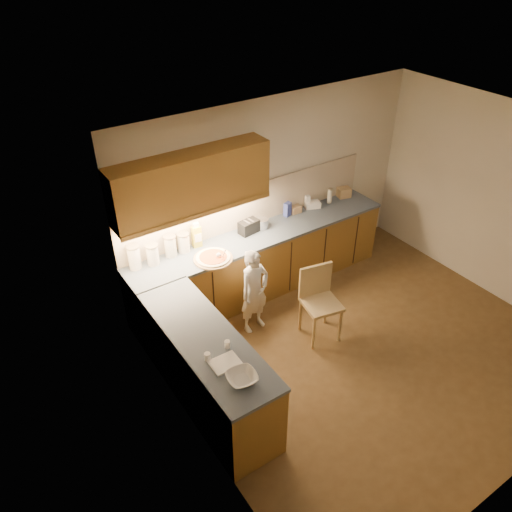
# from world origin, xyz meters

# --- Properties ---
(room) EXTENTS (4.54, 4.50, 2.62)m
(room) POSITION_xyz_m (0.00, 0.00, 1.68)
(room) COLOR brown
(room) RESTS_ON ground
(l_counter) EXTENTS (3.77, 2.62, 0.92)m
(l_counter) POSITION_xyz_m (-0.92, 1.25, 0.46)
(l_counter) COLOR olive
(l_counter) RESTS_ON ground
(backsplash) EXTENTS (3.75, 0.02, 0.58)m
(backsplash) POSITION_xyz_m (-0.38, 1.99, 1.21)
(backsplash) COLOR #C6B499
(backsplash) RESTS_ON l_counter
(upper_cabinets) EXTENTS (1.95, 0.36, 0.73)m
(upper_cabinets) POSITION_xyz_m (-1.27, 1.82, 1.85)
(upper_cabinets) COLOR olive
(upper_cabinets) RESTS_ON ground
(pizza_on_board) EXTENTS (0.48, 0.48, 0.19)m
(pizza_on_board) POSITION_xyz_m (-1.21, 1.53, 0.94)
(pizza_on_board) COLOR tan
(pizza_on_board) RESTS_ON l_counter
(child) EXTENTS (0.45, 0.33, 1.15)m
(child) POSITION_xyz_m (-0.90, 1.09, 0.57)
(child) COLOR silver
(child) RESTS_ON ground
(wooden_chair) EXTENTS (0.50, 0.50, 0.95)m
(wooden_chair) POSITION_xyz_m (-0.29, 0.58, 0.55)
(wooden_chair) COLOR tan
(wooden_chair) RESTS_ON ground
(mixing_bowl) EXTENTS (0.31, 0.31, 0.07)m
(mixing_bowl) POSITION_xyz_m (-1.95, -0.29, 0.95)
(mixing_bowl) COLOR silver
(mixing_bowl) RESTS_ON l_counter
(canister_a) EXTENTS (0.16, 0.16, 0.31)m
(canister_a) POSITION_xyz_m (-2.06, 1.89, 1.08)
(canister_a) COLOR white
(canister_a) RESTS_ON l_counter
(canister_b) EXTENTS (0.15, 0.15, 0.27)m
(canister_b) POSITION_xyz_m (-1.85, 1.85, 1.06)
(canister_b) COLOR white
(canister_b) RESTS_ON l_counter
(canister_c) EXTENTS (0.15, 0.15, 0.28)m
(canister_c) POSITION_xyz_m (-1.59, 1.89, 1.06)
(canister_c) COLOR beige
(canister_c) RESTS_ON l_counter
(canister_d) EXTENTS (0.16, 0.16, 0.26)m
(canister_d) POSITION_xyz_m (-1.41, 1.89, 1.05)
(canister_d) COLOR silver
(canister_d) RESTS_ON l_counter
(oil_jug) EXTENTS (0.12, 0.09, 0.34)m
(oil_jug) POSITION_xyz_m (-1.23, 1.90, 1.07)
(oil_jug) COLOR gold
(oil_jug) RESTS_ON l_counter
(toaster) EXTENTS (0.29, 0.19, 0.18)m
(toaster) POSITION_xyz_m (-0.50, 1.81, 1.01)
(toaster) COLOR black
(toaster) RESTS_ON l_counter
(steel_pot) EXTENTS (0.18, 0.18, 0.14)m
(steel_pot) POSITION_xyz_m (-0.30, 1.81, 0.99)
(steel_pot) COLOR #B5B5BA
(steel_pot) RESTS_ON l_counter
(blue_box) EXTENTS (0.12, 0.09, 0.20)m
(blue_box) POSITION_xyz_m (0.19, 1.89, 1.02)
(blue_box) COLOR #3747A6
(blue_box) RESTS_ON l_counter
(card_box_a) EXTENTS (0.15, 0.11, 0.10)m
(card_box_a) POSITION_xyz_m (0.34, 1.89, 0.97)
(card_box_a) COLOR tan
(card_box_a) RESTS_ON l_counter
(white_bottle) EXTENTS (0.08, 0.08, 0.19)m
(white_bottle) POSITION_xyz_m (0.56, 1.92, 1.01)
(white_bottle) COLOR white
(white_bottle) RESTS_ON l_counter
(flat_pack) EXTENTS (0.25, 0.21, 0.09)m
(flat_pack) POSITION_xyz_m (0.63, 1.89, 0.96)
(flat_pack) COLOR silver
(flat_pack) RESTS_ON l_counter
(tall_jar) EXTENTS (0.07, 0.07, 0.22)m
(tall_jar) POSITION_xyz_m (0.93, 1.86, 1.03)
(tall_jar) COLOR silver
(tall_jar) RESTS_ON l_counter
(card_box_b) EXTENTS (0.21, 0.19, 0.14)m
(card_box_b) POSITION_xyz_m (1.23, 1.88, 0.99)
(card_box_b) COLOR #9E8055
(card_box_b) RESTS_ON l_counter
(dough_cloth) EXTENTS (0.28, 0.22, 0.02)m
(dough_cloth) POSITION_xyz_m (-1.97, -0.03, 0.93)
(dough_cloth) COLOR white
(dough_cloth) RESTS_ON l_counter
(spice_jar_a) EXTENTS (0.07, 0.07, 0.08)m
(spice_jar_a) POSITION_xyz_m (-2.08, 0.11, 0.96)
(spice_jar_a) COLOR white
(spice_jar_a) RESTS_ON l_counter
(spice_jar_b) EXTENTS (0.07, 0.07, 0.08)m
(spice_jar_b) POSITION_xyz_m (-1.84, 0.15, 0.96)
(spice_jar_b) COLOR white
(spice_jar_b) RESTS_ON l_counter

